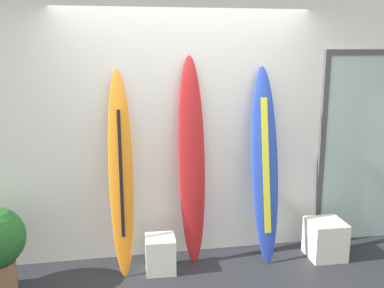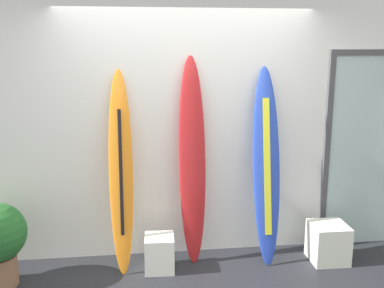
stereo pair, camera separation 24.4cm
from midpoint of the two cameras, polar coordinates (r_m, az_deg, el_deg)
The scene contains 7 objects.
wall_back at distance 4.51m, azimuth 0.68°, elevation 3.09°, with size 7.20×0.20×2.80m, color white.
surfboard_sunset at distance 4.24m, azimuth -7.55°, elevation -3.63°, with size 0.23×0.44×1.94m.
surfboard_crimson at distance 4.34m, azimuth 1.65°, elevation -2.48°, with size 0.28×0.31×2.06m.
surfboard_cobalt at distance 4.45m, azimuth 11.15°, elevation -2.87°, with size 0.27×0.44×1.95m.
display_block_left at distance 4.81m, azimuth 18.63°, elevation -12.01°, with size 0.36×0.36×0.39m.
display_block_center at distance 4.41m, azimuth -2.61°, elevation -13.94°, with size 0.30×0.30×0.35m.
glass_door at distance 5.15m, azimuth 24.02°, elevation -0.35°, with size 1.18×0.06×2.11m.
Camera 2 is at (-0.49, -3.13, 2.14)m, focal length 41.23 mm.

